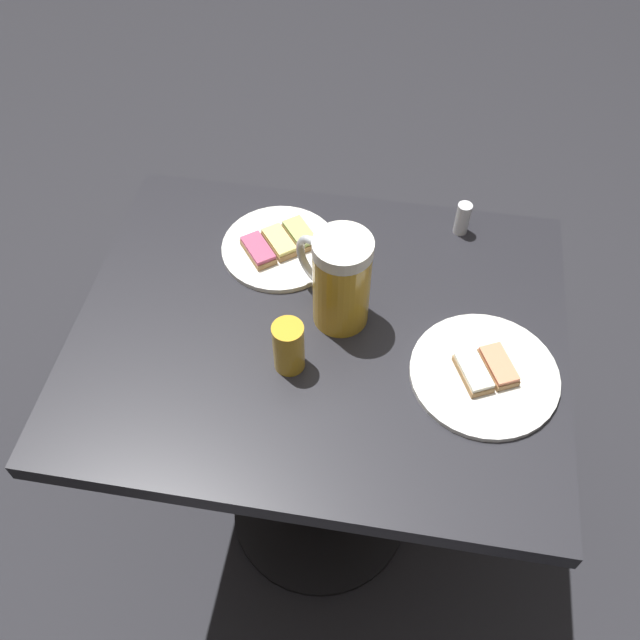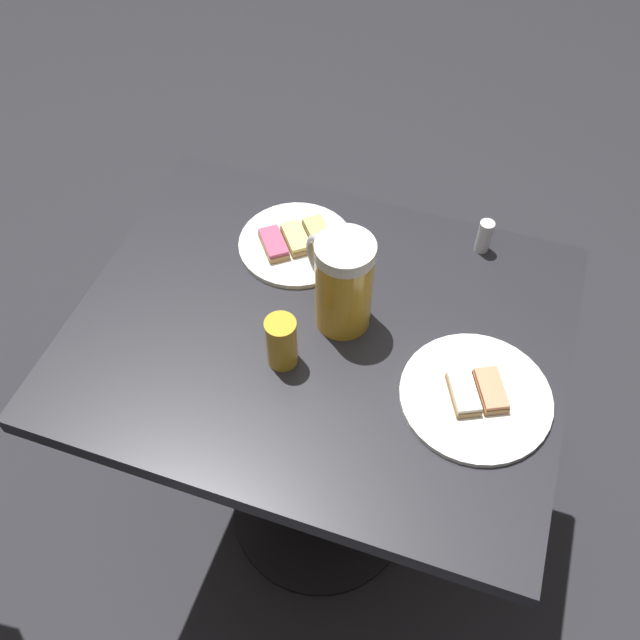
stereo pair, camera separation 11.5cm
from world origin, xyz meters
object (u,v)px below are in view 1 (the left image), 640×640
object	(u,v)px
plate_near	(280,246)
plate_far	(484,373)
beer_mug	(340,280)
beer_glass_small	(289,347)
salt_shaker	(463,218)

from	to	relation	value
plate_near	plate_far	world-z (taller)	same
beer_mug	beer_glass_small	bearing A→B (deg)	-118.87
plate_far	plate_near	bearing A→B (deg)	149.85
beer_mug	salt_shaker	world-z (taller)	beer_mug
plate_near	beer_mug	world-z (taller)	beer_mug
plate_near	beer_mug	size ratio (longest dim) A/B	1.18
beer_glass_small	salt_shaker	distance (m)	0.44
plate_near	salt_shaker	xyz separation A→B (m)	(0.33, 0.10, 0.02)
beer_mug	plate_near	bearing A→B (deg)	134.16
beer_mug	salt_shaker	size ratio (longest dim) A/B	2.74
salt_shaker	plate_far	bearing A→B (deg)	-80.98
beer_mug	salt_shaker	distance (m)	0.31
plate_far	beer_glass_small	size ratio (longest dim) A/B	2.46
plate_far	salt_shaker	xyz separation A→B (m)	(-0.05, 0.32, 0.03)
plate_near	plate_far	distance (m)	0.44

